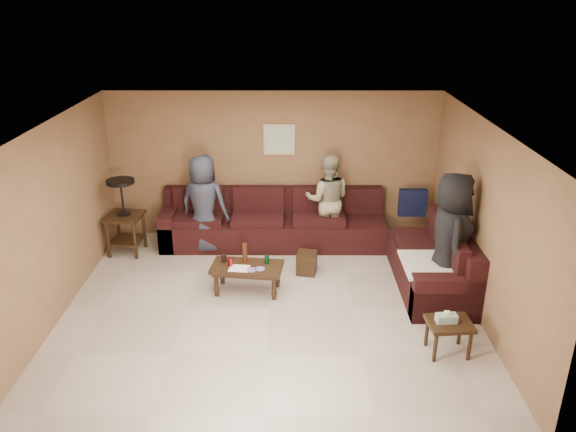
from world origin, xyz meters
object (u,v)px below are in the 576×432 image
at_px(person_left, 204,204).
at_px(end_table_left, 124,215).
at_px(coffee_table, 247,269).
at_px(person_right, 450,239).
at_px(side_table_right, 449,326).
at_px(sectional_sofa, 324,239).
at_px(person_middle, 328,200).
at_px(waste_bin, 307,263).

bearing_deg(person_left, end_table_left, 19.92).
bearing_deg(coffee_table, person_right, -4.30).
bearing_deg(side_table_right, end_table_left, 148.92).
xyz_separation_m(sectional_sofa, coffee_table, (-1.14, -1.07, 0.03)).
relative_size(person_middle, person_right, 0.85).
xyz_separation_m(side_table_right, person_right, (0.28, 1.24, 0.55)).
distance_m(side_table_right, waste_bin, 2.58).
relative_size(sectional_sofa, person_right, 2.52).
xyz_separation_m(waste_bin, person_right, (1.89, -0.76, 0.75)).
distance_m(person_left, person_middle, 2.02).
xyz_separation_m(coffee_table, person_left, (-0.78, 1.38, 0.45)).
relative_size(sectional_sofa, person_middle, 2.96).
relative_size(sectional_sofa, coffee_table, 4.45).
relative_size(waste_bin, person_left, 0.21).
relative_size(end_table_left, waste_bin, 3.68).
distance_m(sectional_sofa, person_right, 2.14).
bearing_deg(person_middle, person_left, 12.74).
xyz_separation_m(sectional_sofa, person_right, (1.61, -1.27, 0.60)).
height_order(person_left, person_right, person_right).
bearing_deg(person_left, side_table_right, 154.29).
distance_m(coffee_table, waste_bin, 1.05).
distance_m(side_table_right, person_middle, 3.35).
bearing_deg(end_table_left, sectional_sofa, -3.72).
xyz_separation_m(coffee_table, person_middle, (1.23, 1.64, 0.43)).
bearing_deg(side_table_right, waste_bin, 128.66).
bearing_deg(person_middle, person_right, 134.85).
xyz_separation_m(end_table_left, person_left, (1.27, 0.10, 0.16)).
height_order(sectional_sofa, person_right, person_right).
bearing_deg(waste_bin, coffee_table, -147.16).
xyz_separation_m(sectional_sofa, side_table_right, (1.32, -2.51, 0.05)).
bearing_deg(side_table_right, person_middle, 111.85).
distance_m(end_table_left, waste_bin, 3.04).
height_order(sectional_sofa, side_table_right, sectional_sofa).
height_order(coffee_table, person_middle, person_middle).
xyz_separation_m(person_left, person_right, (3.53, -1.58, 0.11)).
height_order(coffee_table, person_left, person_left).
bearing_deg(person_left, coffee_table, 134.72).
bearing_deg(sectional_sofa, side_table_right, -62.24).
bearing_deg(waste_bin, sectional_sofa, 61.17).
height_order(coffee_table, end_table_left, end_table_left).
bearing_deg(side_table_right, sectional_sofa, 117.76).
bearing_deg(sectional_sofa, waste_bin, -118.83).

